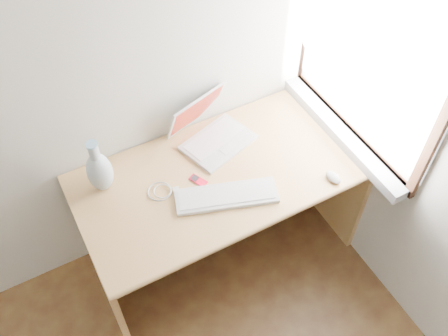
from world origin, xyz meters
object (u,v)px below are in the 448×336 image
external_keyboard (226,196)px  laptop (214,131)px  desk (214,187)px  vase (100,171)px

external_keyboard → laptop: bearing=89.8°
desk → vase: bearing=169.5°
external_keyboard → vase: bearing=164.6°
desk → external_keyboard: 0.33m
laptop → external_keyboard: bearing=-126.4°
vase → desk: bearing=-10.5°
laptop → external_keyboard: 0.39m
desk → laptop: bearing=60.0°
desk → external_keyboard: external_keyboard is taller
desk → laptop: 0.32m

